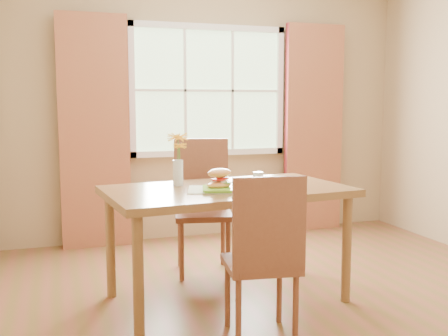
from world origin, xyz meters
name	(u,v)px	position (x,y,z in m)	size (l,w,h in m)	color
room	(286,107)	(0.00, 0.00, 1.35)	(4.24, 3.84, 2.74)	brown
window	(209,91)	(0.00, 1.87, 1.50)	(1.62, 0.06, 1.32)	#B7E5AD
curtain_left	(94,132)	(-1.15, 1.78, 1.10)	(0.65, 0.08, 2.20)	maroon
curtain_right	(314,129)	(1.15, 1.78, 1.10)	(0.65, 0.08, 2.20)	maroon
dining_table	(227,199)	(-0.39, 0.09, 0.71)	(1.72, 1.09, 0.80)	brown
chair_near	(264,252)	(-0.40, -0.61, 0.54)	(0.46, 0.46, 0.98)	brown
chair_far	(202,199)	(-0.37, 0.80, 0.59)	(0.53, 0.53, 1.08)	brown
placemat	(222,190)	(-0.46, 0.00, 0.80)	(0.45, 0.33, 0.01)	beige
plate	(220,190)	(-0.48, -0.05, 0.81)	(0.23, 0.23, 0.01)	#7EDE37
croissant_sandwich	(220,179)	(-0.48, -0.02, 0.88)	(0.21, 0.17, 0.13)	#F99D55
water_glass	(258,180)	(-0.18, 0.04, 0.85)	(0.07, 0.07, 0.11)	silver
flower_vase	(178,154)	(-0.69, 0.28, 1.02)	(0.15, 0.15, 0.37)	silver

